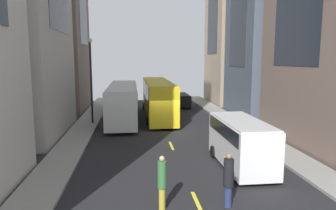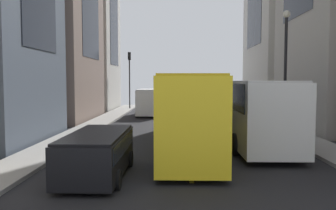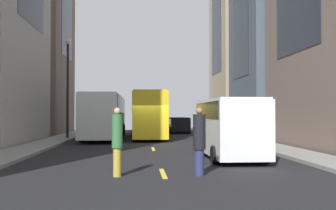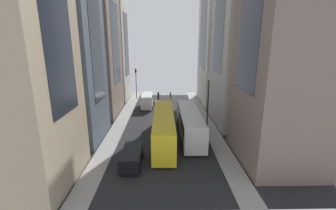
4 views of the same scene
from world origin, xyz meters
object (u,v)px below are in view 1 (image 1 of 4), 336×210
at_px(pedestrian_crossing_mid, 228,179).
at_px(delivery_van_white, 241,140).
at_px(streetcar_yellow, 158,95).
at_px(car_black_0, 180,99).
at_px(city_bus_white, 123,99).
at_px(pedestrian_waiting_curb, 162,181).

bearing_deg(pedestrian_crossing_mid, delivery_van_white, 41.10).
distance_m(streetcar_yellow, car_black_0, 6.82).
xyz_separation_m(streetcar_yellow, car_black_0, (3.26, 5.87, -1.21)).
distance_m(city_bus_white, pedestrian_crossing_mid, 18.91).
relative_size(streetcar_yellow, car_black_0, 2.99).
height_order(city_bus_white, delivery_van_white, city_bus_white).
relative_size(pedestrian_waiting_curb, pedestrian_crossing_mid, 1.00).
relative_size(delivery_van_white, car_black_0, 1.20).
relative_size(city_bus_white, streetcar_yellow, 0.93).
height_order(streetcar_yellow, car_black_0, streetcar_yellow).
bearing_deg(car_black_0, pedestrian_waiting_curb, -100.31).
height_order(city_bus_white, pedestrian_crossing_mid, city_bus_white).
distance_m(city_bus_white, car_black_0, 10.23).
relative_size(delivery_van_white, pedestrian_waiting_curb, 2.60).
distance_m(streetcar_yellow, pedestrian_crossing_mid, 20.17).
bearing_deg(city_bus_white, streetcar_yellow, 27.50).
height_order(car_black_0, pedestrian_waiting_curb, pedestrian_waiting_curb).
relative_size(streetcar_yellow, pedestrian_crossing_mid, 6.46).
distance_m(streetcar_yellow, delivery_van_white, 16.09).
distance_m(delivery_van_white, pedestrian_crossing_mid, 4.82).
relative_size(city_bus_white, car_black_0, 2.78).
bearing_deg(delivery_van_white, streetcar_yellow, 101.35).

